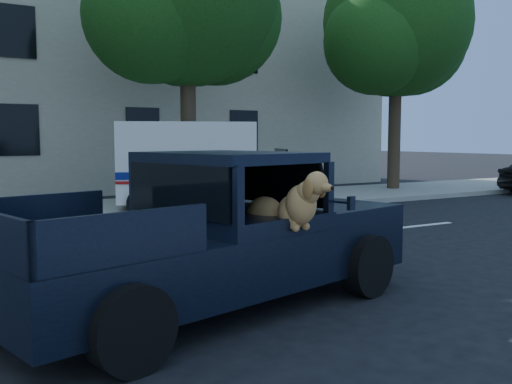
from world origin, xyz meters
TOP-DOWN VIEW (x-y plane):
  - ground at (0.00, 0.00)m, footprint 120.00×120.00m
  - far_sidewalk at (0.00, 9.20)m, footprint 60.00×4.00m
  - lane_stripes at (2.00, 3.40)m, footprint 21.60×0.14m
  - street_tree_mid at (5.03, 9.62)m, footprint 6.00×5.20m
  - street_tree_right at (13.03, 9.62)m, footprint 6.00×5.20m
  - building_main at (3.00, 16.50)m, footprint 26.00×6.00m
  - pickup_truck at (1.10, 0.20)m, footprint 5.31×3.14m
  - mail_truck at (4.65, 8.24)m, footprint 4.73×3.47m

SIDE VIEW (x-z plane):
  - ground at x=0.00m, z-range 0.00..0.00m
  - lane_stripes at x=2.00m, z-range 0.00..0.01m
  - far_sidewalk at x=0.00m, z-range 0.00..0.15m
  - pickup_truck at x=1.10m, z-range -0.29..1.50m
  - mail_truck at x=4.65m, z-range -0.15..2.21m
  - building_main at x=3.00m, z-range 0.00..9.00m
  - street_tree_mid at x=5.03m, z-range 1.41..10.01m
  - street_tree_right at x=13.03m, z-range 1.41..10.01m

